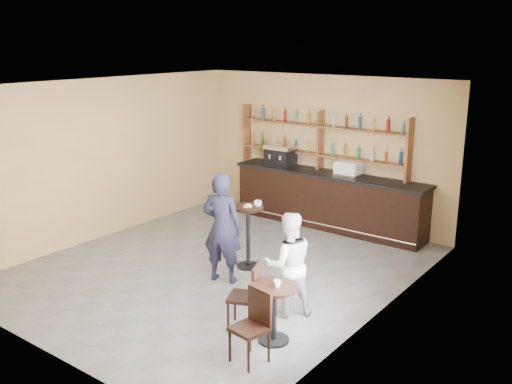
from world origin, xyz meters
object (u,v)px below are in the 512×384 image
Objects in this scene: cafe_table at (274,314)px; pedestal_table at (248,237)px; espresso_machine at (280,155)px; bar_counter at (328,200)px; chair_west at (244,296)px; pastry_case at (349,169)px; chair_south at (249,328)px; man_main at (222,228)px; patron_second at (288,264)px.

pedestal_table is at bearing 135.23° from cafe_table.
espresso_machine reaches higher than cafe_table.
espresso_machine is at bearing 180.00° from bar_counter.
bar_counter is at bearing 172.78° from chair_west.
pastry_case reaches higher than bar_counter.
chair_south is (0.05, -0.60, 0.07)m from cafe_table.
man_main is 1.99× the size of chair_south.
espresso_machine reaches higher than patron_second.
pastry_case is at bearing 115.23° from chair_south.
chair_south is at bearing -79.69° from pastry_case.
pedestal_table is at bearing -89.65° from bar_counter.
bar_counter is at bearing 111.85° from cafe_table.
pedestal_table is 2.61m from cafe_table.
pastry_case reaches higher than chair_south.
pastry_case is 0.55× the size of chair_south.
pastry_case is at bearing -113.60° from man_main.
patron_second is (1.57, -3.88, 0.19)m from bar_counter.
pedestal_table is at bearing -61.45° from espresso_machine.
cafe_table is at bearing 63.78° from patron_second.
bar_counter is 3.91× the size of pedestal_table.
man_main reaches higher than chair_west.
chair_south is at bearing -54.56° from espresso_machine.
bar_counter reaches higher than chair_west.
pedestal_table is at bearing 137.66° from chair_south.
espresso_machine is at bearing 174.79° from pastry_case.
pedestal_table is (1.27, -2.82, -0.86)m from espresso_machine.
bar_counter is at bearing 119.74° from chair_south.
pastry_case is at bearing 106.85° from cafe_table.
chair_south is (1.92, -5.25, -0.13)m from bar_counter.
man_main is at bearing -152.89° from chair_west.
man_main is (1.29, -3.54, -0.49)m from espresso_machine.
chair_west is at bearing -53.95° from pedestal_table.
pastry_case reaches higher than pedestal_table.
patron_second is at bearing 137.82° from chair_west.
patron_second is (1.55, -1.06, 0.22)m from pedestal_table.
espresso_machine is 3.80m from man_main.
chair_west is 0.88m from chair_south.
patron_second reaches higher than cafe_table.
pastry_case is 4.07m from patron_second.
patron_second is (1.11, -3.88, -0.56)m from pastry_case.
espresso_machine is 0.35× the size of man_main.
espresso_machine reaches higher than chair_west.
espresso_machine reaches higher than pastry_case.
man_main is 2.20m from cafe_table.
chair_west is at bearing 23.64° from patron_second.
espresso_machine is at bearing 130.76° from chair_south.
bar_counter is 2.82m from pedestal_table.
pastry_case reaches higher than cafe_table.
pedestal_table is 0.81m from man_main.
chair_west is at bearing -84.64° from pastry_case.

